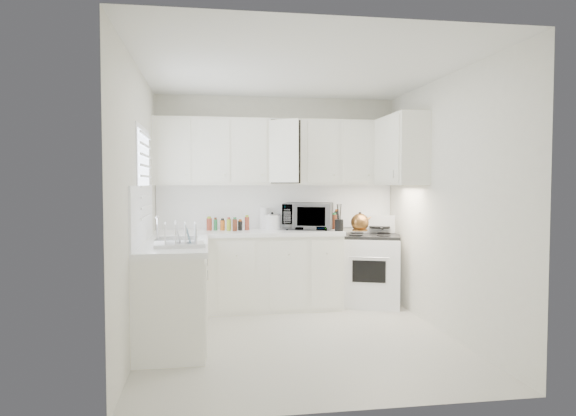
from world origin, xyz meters
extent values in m
plane|color=silver|center=(0.00, 0.00, 0.00)|extent=(3.20, 3.20, 0.00)
plane|color=white|center=(0.00, 0.00, 2.60)|extent=(3.20, 3.20, 0.00)
plane|color=white|center=(0.00, 1.60, 1.30)|extent=(3.00, 0.00, 3.00)
plane|color=white|center=(0.00, -1.60, 1.30)|extent=(3.00, 0.00, 3.00)
plane|color=white|center=(-1.50, 0.00, 1.30)|extent=(0.00, 3.20, 3.20)
plane|color=white|center=(1.50, 0.00, 1.30)|extent=(0.00, 3.20, 3.20)
cube|color=white|center=(-0.39, 1.29, 0.93)|extent=(2.24, 0.64, 0.05)
cube|color=white|center=(-1.19, 0.20, 0.93)|extent=(0.64, 1.62, 0.05)
cube|color=white|center=(0.00, 1.59, 1.23)|extent=(2.98, 0.02, 0.55)
cube|color=white|center=(-1.49, 0.20, 1.23)|extent=(0.02, 1.60, 0.55)
imported|color=gray|center=(0.36, 1.38, 1.15)|extent=(0.67, 0.50, 0.40)
cylinder|color=white|center=(-0.18, 1.49, 1.08)|extent=(0.12, 0.12, 0.27)
cylinder|color=#A0402B|center=(-0.85, 1.42, 1.02)|extent=(0.06, 0.06, 0.13)
cylinder|color=#27753F|center=(-0.78, 1.33, 1.02)|extent=(0.06, 0.06, 0.13)
cylinder|color=#CD5E1B|center=(-0.70, 1.42, 1.02)|extent=(0.06, 0.06, 0.13)
cylinder|color=#A1BE2C|center=(-0.62, 1.33, 1.02)|extent=(0.06, 0.06, 0.13)
cylinder|color=brown|center=(-0.55, 1.42, 1.02)|extent=(0.06, 0.06, 0.13)
cylinder|color=black|center=(-0.47, 1.33, 1.02)|extent=(0.06, 0.06, 0.13)
cylinder|color=#A0402B|center=(-0.40, 1.42, 1.02)|extent=(0.06, 0.06, 0.13)
cylinder|color=#CD5E1B|center=(0.58, 1.46, 1.05)|extent=(0.06, 0.06, 0.19)
cylinder|color=#A1BE2C|center=(0.64, 1.40, 1.05)|extent=(0.06, 0.06, 0.19)
cylinder|color=brown|center=(0.69, 1.46, 1.05)|extent=(0.06, 0.06, 0.19)
cylinder|color=black|center=(0.74, 1.40, 1.05)|extent=(0.06, 0.06, 0.19)
camera|label=1|loc=(-0.87, -4.88, 1.53)|focal=32.20mm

